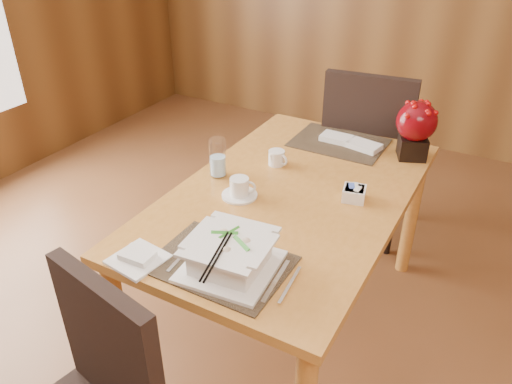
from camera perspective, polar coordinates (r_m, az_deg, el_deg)
The scene contains 12 objects.
dining_table at distance 2.15m, azimuth 3.98°, elevation -2.20°, with size 0.90×1.50×0.75m.
placemat_near at distance 1.70m, azimuth -4.05°, elevation -8.18°, with size 0.45×0.33×0.01m, color black.
placemat_far at distance 2.55m, azimuth 9.45°, elevation 5.60°, with size 0.45×0.33×0.01m, color black.
soup_setting at distance 1.65m, azimuth -2.98°, elevation -7.21°, with size 0.32×0.32×0.12m.
coffee_cup at distance 2.05m, azimuth -1.91°, elevation 0.38°, with size 0.15×0.15×0.08m.
water_glass at distance 2.19m, azimuth -4.40°, elevation 3.90°, with size 0.08×0.08×0.17m, color white.
creamer_jug at distance 2.30m, azimuth 2.36°, elevation 3.94°, with size 0.10×0.10×0.07m, color silver, non-canonical shape.
sugar_caddy at distance 2.07m, azimuth 11.15°, elevation -0.18°, with size 0.09×0.09×0.05m, color silver.
berry_decor at distance 2.43m, azimuth 17.80°, elevation 7.14°, with size 0.19×0.19×0.28m.
napkins_far at distance 2.53m, azimuth 10.93°, elevation 5.59°, with size 0.31×0.11×0.03m, color silver, non-canonical shape.
bread_plate at distance 1.76m, azimuth -13.32°, elevation -7.50°, with size 0.17×0.17×0.01m, color silver.
far_chair at distance 2.89m, azimuth 12.63°, elevation 4.83°, with size 0.54×0.54×1.06m.
Camera 1 is at (0.75, -1.04, 1.82)m, focal length 35.00 mm.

